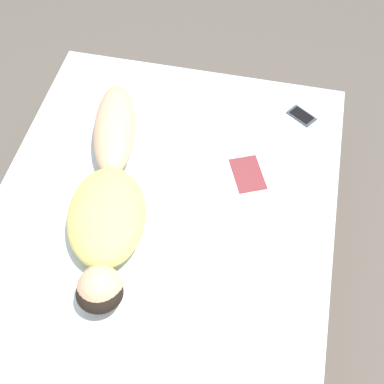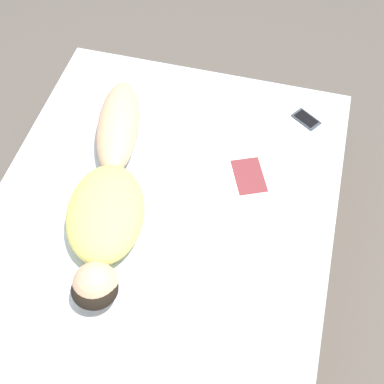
% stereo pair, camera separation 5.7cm
% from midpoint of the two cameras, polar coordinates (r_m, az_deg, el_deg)
% --- Properties ---
extents(ground_plane, '(12.00, 12.00, 0.00)m').
position_cam_midpoint_polar(ground_plane, '(2.83, -3.23, -11.09)').
color(ground_plane, '#4C4742').
extents(bed, '(1.60, 2.28, 0.56)m').
position_cam_midpoint_polar(bed, '(2.58, -3.52, -8.62)').
color(bed, tan).
rests_on(bed, ground_plane).
extents(person, '(0.50, 1.25, 0.18)m').
position_cam_midpoint_polar(person, '(2.38, -8.21, -0.10)').
color(person, tan).
rests_on(person, bed).
extents(open_magazine, '(0.50, 0.44, 0.01)m').
position_cam_midpoint_polar(open_magazine, '(2.55, 8.90, 1.95)').
color(open_magazine, white).
rests_on(open_magazine, bed).
extents(cell_phone, '(0.16, 0.14, 0.01)m').
position_cam_midpoint_polar(cell_phone, '(2.81, 12.65, 7.57)').
color(cell_phone, '#333842').
rests_on(cell_phone, bed).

